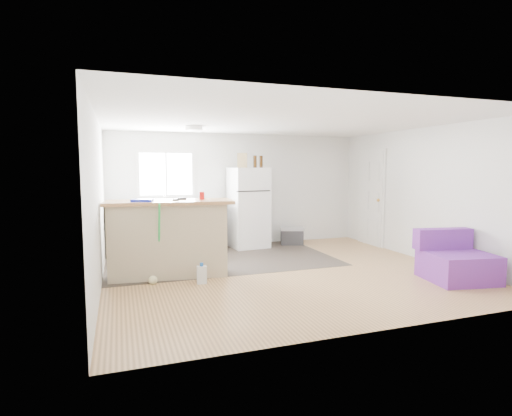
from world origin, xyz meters
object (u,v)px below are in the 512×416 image
(refrigerator, at_px, (248,208))
(red_cup, at_px, (202,196))
(blue_tray, at_px, (142,200))
(cardboard_box, at_px, (242,160))
(kitchen_cabinets, at_px, (166,226))
(bottle_left, at_px, (255,162))
(bottle_right, at_px, (261,162))
(cooler, at_px, (292,236))
(mop, at_px, (155,267))
(purple_seat, at_px, (455,262))
(cleaner_jug, at_px, (202,274))
(peninsula, at_px, (169,238))

(refrigerator, bearing_deg, red_cup, -132.75)
(blue_tray, bearing_deg, cardboard_box, 40.62)
(kitchen_cabinets, height_order, cardboard_box, cardboard_box)
(bottle_left, distance_m, bottle_right, 0.19)
(cooler, distance_m, bottle_right, 1.76)
(cooler, relative_size, mop, 0.50)
(red_cup, bearing_deg, kitchen_cabinets, 101.86)
(cardboard_box, relative_size, bottle_right, 1.20)
(purple_seat, bearing_deg, red_cup, 164.73)
(kitchen_cabinets, relative_size, purple_seat, 2.23)
(cooler, distance_m, cardboard_box, 1.99)
(blue_tray, relative_size, cardboard_box, 1.00)
(bottle_right, bearing_deg, cardboard_box, -176.01)
(cleaner_jug, height_order, red_cup, red_cup)
(refrigerator, height_order, cleaner_jug, refrigerator)
(blue_tray, bearing_deg, peninsula, 12.97)
(kitchen_cabinets, bearing_deg, red_cup, -77.52)
(refrigerator, distance_m, mop, 3.05)
(peninsula, distance_m, cleaner_jug, 0.85)
(kitchen_cabinets, height_order, blue_tray, kitchen_cabinets)
(peninsula, xyz_separation_m, blue_tray, (-0.38, -0.09, 0.60))
(cleaner_jug, distance_m, cardboard_box, 3.16)
(peninsula, height_order, cardboard_box, cardboard_box)
(cooler, relative_size, blue_tray, 1.96)
(blue_tray, bearing_deg, red_cup, 6.28)
(bottle_right, bearing_deg, refrigerator, 177.35)
(cooler, height_order, purple_seat, purple_seat)
(cleaner_jug, height_order, bottle_left, bottle_left)
(blue_tray, bearing_deg, refrigerator, 39.39)
(refrigerator, xyz_separation_m, cardboard_box, (-0.15, -0.04, 0.99))
(peninsula, distance_m, bottle_left, 2.85)
(refrigerator, xyz_separation_m, bottle_left, (0.11, -0.11, 0.96))
(kitchen_cabinets, distance_m, red_cup, 1.93)
(purple_seat, distance_m, cardboard_box, 4.36)
(mop, xyz_separation_m, bottle_left, (2.22, 2.01, 1.57))
(kitchen_cabinets, xyz_separation_m, bottle_left, (1.82, -0.12, 1.28))
(bottle_right, bearing_deg, cleaner_jug, -126.79)
(cardboard_box, bearing_deg, bottle_right, 3.99)
(purple_seat, relative_size, mop, 0.88)
(mop, bearing_deg, purple_seat, -18.88)
(red_cup, height_order, blue_tray, red_cup)
(refrigerator, height_order, red_cup, refrigerator)
(kitchen_cabinets, bearing_deg, bottle_left, -3.13)
(peninsula, bearing_deg, refrigerator, 49.25)
(purple_seat, bearing_deg, peninsula, 167.90)
(kitchen_cabinets, relative_size, bottle_left, 9.19)
(peninsula, height_order, cooler, peninsula)
(red_cup, xyz_separation_m, cardboard_box, (1.19, 1.70, 0.59))
(cleaner_jug, bearing_deg, refrigerator, 62.82)
(cleaner_jug, xyz_separation_m, bottle_left, (1.59, 2.25, 1.67))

